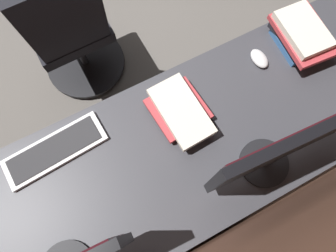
# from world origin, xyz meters

# --- Properties ---
(desk) EXTENTS (2.15, 0.70, 0.73)m
(desk) POSITION_xyz_m (0.01, 1.65, 0.67)
(desk) COLOR #38383D
(desk) RESTS_ON ground
(drawer_pedestal) EXTENTS (0.40, 0.51, 0.69)m
(drawer_pedestal) POSITION_xyz_m (0.01, 1.68, 0.35)
(drawer_pedestal) COLOR #38383D
(drawer_pedestal) RESTS_ON ground
(monitor_secondary) EXTENTS (0.56, 0.20, 0.46)m
(monitor_secondary) POSITION_xyz_m (-0.29, 1.86, 1.00)
(monitor_secondary) COLOR black
(monitor_secondary) RESTS_ON desk
(keyboard_main) EXTENTS (0.43, 0.17, 0.02)m
(keyboard_main) POSITION_xyz_m (0.43, 1.42, 0.74)
(keyboard_main) COLOR silver
(keyboard_main) RESTS_ON desk
(mouse_main) EXTENTS (0.06, 0.10, 0.03)m
(mouse_main) POSITION_xyz_m (-0.54, 1.45, 0.75)
(mouse_main) COLOR silver
(mouse_main) RESTS_ON desk
(book_stack_near) EXTENTS (0.23, 0.31, 0.07)m
(book_stack_near) POSITION_xyz_m (-0.10, 1.52, 0.77)
(book_stack_near) COLOR black
(book_stack_near) RESTS_ON desk
(book_stack_far) EXTENTS (0.23, 0.31, 0.12)m
(book_stack_far) POSITION_xyz_m (-0.74, 1.46, 0.79)
(book_stack_far) COLOR #38669E
(book_stack_far) RESTS_ON desk
(office_chair) EXTENTS (0.56, 0.56, 0.97)m
(office_chair) POSITION_xyz_m (0.17, 0.70, 0.46)
(office_chair) COLOR black
(office_chair) RESTS_ON ground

